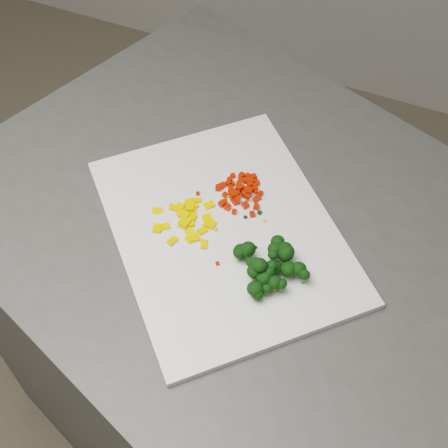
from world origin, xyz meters
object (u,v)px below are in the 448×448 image
at_px(carrot_pile, 243,192).
at_px(broccoli_pile, 270,261).
at_px(counter_block, 258,359).
at_px(cutting_board, 224,230).
at_px(pepper_pile, 188,218).

height_order(carrot_pile, broccoli_pile, broccoli_pile).
relative_size(counter_block, carrot_pile, 11.06).
bearing_deg(cutting_board, broccoli_pile, -26.86).
xyz_separation_m(carrot_pile, pepper_pile, (-0.06, -0.08, -0.01)).
bearing_deg(carrot_pile, broccoli_pile, -52.65).
xyz_separation_m(counter_block, cutting_board, (-0.07, -0.02, 0.46)).
distance_m(counter_block, carrot_pile, 0.48).
bearing_deg(cutting_board, carrot_pile, 86.98).
height_order(cutting_board, broccoli_pile, broccoli_pile).
xyz_separation_m(counter_block, carrot_pile, (-0.07, 0.05, 0.47)).
bearing_deg(pepper_pile, cutting_board, 9.71).
bearing_deg(broccoli_pile, cutting_board, 153.14).
distance_m(cutting_board, carrot_pile, 0.07).
distance_m(pepper_pile, broccoli_pile, 0.15).
height_order(counter_block, cutting_board, cutting_board).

